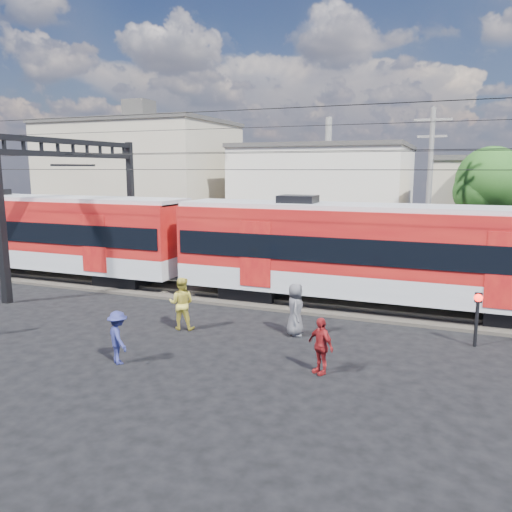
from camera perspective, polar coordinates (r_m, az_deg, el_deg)
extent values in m
plane|color=black|center=(14.66, -9.57, -12.43)|extent=(120.00, 120.00, 0.00)
cube|color=#2D2823|center=(21.53, 1.41, -4.80)|extent=(70.00, 3.40, 0.12)
cube|color=#59544C|center=(20.82, 0.70, -4.97)|extent=(70.00, 0.12, 0.12)
cube|color=#59544C|center=(22.18, 2.07, -4.04)|extent=(70.00, 0.12, 0.12)
cube|color=black|center=(24.79, -14.49, -2.45)|extent=(2.40, 2.20, 0.70)
cube|color=#A6A8AE|center=(27.91, -23.13, 0.10)|extent=(16.00, 3.00, 0.90)
cube|color=maroon|center=(27.70, -23.37, 3.47)|extent=(16.00, 3.00, 2.40)
cube|color=black|center=(27.73, -23.33, 2.95)|extent=(15.68, 3.08, 0.95)
cube|color=#A6A8AE|center=(27.60, -23.55, 6.04)|extent=(16.00, 2.60, 0.25)
cube|color=black|center=(21.68, -0.23, -3.90)|extent=(2.40, 2.20, 0.70)
cube|color=#A6A8AE|center=(20.23, 13.41, -2.86)|extent=(16.00, 3.00, 0.90)
cube|color=maroon|center=(19.94, 13.60, 1.77)|extent=(16.00, 3.00, 2.40)
cube|color=black|center=(19.98, 13.57, 1.06)|extent=(15.68, 3.08, 0.95)
cube|color=#A6A8AE|center=(19.80, 13.74, 5.35)|extent=(16.00, 2.60, 0.25)
cube|color=black|center=(22.87, -27.19, 3.73)|extent=(0.30, 0.30, 7.00)
cube|color=black|center=(29.58, -14.07, 5.71)|extent=(0.30, 0.30, 7.00)
cube|color=black|center=(26.00, -20.23, 12.14)|extent=(0.25, 9.30, 0.25)
cube|color=black|center=(25.98, -20.15, 10.82)|extent=(0.25, 9.30, 0.25)
cylinder|color=black|center=(20.16, 0.79, 9.83)|extent=(70.00, 0.03, 0.03)
cylinder|color=black|center=(21.47, 2.12, 9.84)|extent=(70.00, 0.03, 0.03)
cylinder|color=black|center=(20.17, 0.79, 11.82)|extent=(70.00, 0.03, 0.03)
cylinder|color=black|center=(21.48, 2.13, 11.71)|extent=(70.00, 0.03, 0.03)
cylinder|color=black|center=(17.67, -2.52, 16.30)|extent=(70.00, 0.03, 0.03)
cylinder|color=black|center=(24.21, 4.40, 14.57)|extent=(70.00, 0.03, 0.03)
cube|color=#9E9279|center=(42.97, -12.91, 8.34)|extent=(14.00, 10.00, 9.00)
cube|color=#3F3D3A|center=(43.10, -13.16, 14.53)|extent=(14.28, 10.20, 0.30)
cube|color=beige|center=(39.68, 8.13, 6.93)|extent=(12.00, 12.00, 7.00)
cube|color=#3F3D3A|center=(39.66, 8.26, 12.20)|extent=(12.24, 12.24, 0.30)
cylinder|color=slate|center=(26.63, 19.11, 6.64)|extent=(0.24, 0.24, 8.50)
cube|color=slate|center=(26.70, 19.57, 14.47)|extent=(1.80, 0.12, 0.12)
cube|color=slate|center=(26.64, 19.47, 12.76)|extent=(1.40, 0.12, 0.12)
cylinder|color=#382619|center=(29.86, 24.87, 2.15)|extent=(0.36, 0.36, 3.92)
sphere|color=#1F4313|center=(29.64, 25.29, 7.78)|extent=(3.64, 3.64, 3.64)
sphere|color=#1F4313|center=(30.01, 26.30, 6.38)|extent=(2.80, 2.80, 2.80)
imported|color=gold|center=(17.61, -8.50, -5.38)|extent=(1.04, 0.89, 1.85)
imported|color=navy|center=(15.02, -15.49, -8.96)|extent=(1.15, 1.05, 1.55)
imported|color=maroon|center=(13.92, 7.38, -10.11)|extent=(0.99, 0.84, 1.58)
imported|color=#46464A|center=(16.84, 4.52, -6.13)|extent=(0.79, 0.99, 1.78)
cylinder|color=black|center=(17.22, 23.89, -6.86)|extent=(0.11, 0.11, 1.64)
sphere|color=#FF140C|center=(17.02, 24.07, -4.36)|extent=(0.25, 0.25, 0.25)
cube|color=black|center=(17.02, 24.07, -4.36)|extent=(0.23, 0.05, 0.32)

